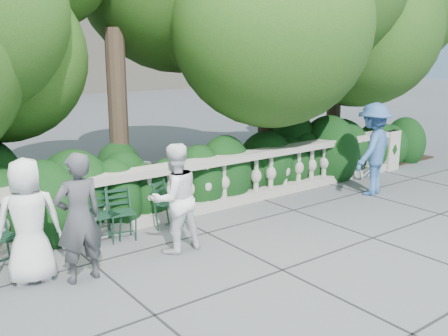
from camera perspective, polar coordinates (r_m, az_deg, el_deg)
ground at (r=8.04m, az=4.34°, el=-8.27°), size 90.00×90.00×0.00m
balustrade at (r=9.24m, az=-2.99°, el=-2.19°), size 12.00×0.44×1.00m
shrub_hedge at (r=10.35m, az=-6.69°, el=-3.35°), size 15.00×2.60×1.70m
chair_a at (r=7.59m, az=-23.25°, el=-10.73°), size 0.56×0.59×0.84m
chair_b at (r=8.06m, az=-12.88°, el=-8.53°), size 0.49×0.53×0.84m
chair_c at (r=8.09m, az=-11.27°, el=-8.35°), size 0.53×0.56×0.84m
chair_d at (r=8.51m, az=-5.23°, el=-7.05°), size 0.62×0.64×0.84m
chair_f at (r=12.27m, az=16.83°, el=-1.20°), size 0.58×0.61×0.84m
person_businessman at (r=6.88m, az=-21.44°, el=-5.67°), size 0.90×0.68×1.65m
person_woman_grey at (r=6.68m, az=-16.26°, el=-5.51°), size 0.64×0.43×1.72m
person_casual_man at (r=7.41m, az=-5.65°, el=-3.46°), size 0.80×0.63×1.64m
person_older_blue at (r=10.76m, az=16.66°, el=2.07°), size 1.38×1.01×1.92m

